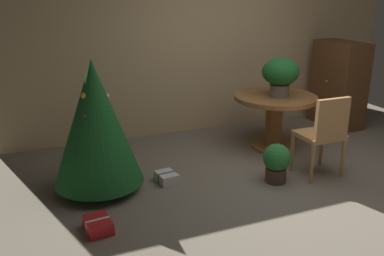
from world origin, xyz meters
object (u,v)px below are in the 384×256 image
Objects in this scene: holiday_tree at (96,123)px; gift_box_red at (98,225)px; round_dining_table at (275,111)px; wooden_chair_near at (324,132)px; gift_box_cream at (167,177)px; wooden_cabinet at (338,84)px; flower_vase at (280,74)px; potted_plant at (276,162)px.

holiday_tree is 1.07m from gift_box_red.
round_dining_table is 1.14× the size of wooden_chair_near.
gift_box_cream is 1.12m from gift_box_red.
round_dining_table is 2.42m from holiday_tree.
wooden_chair_near is at bearing -14.52° from holiday_tree.
holiday_tree reaches higher than round_dining_table.
wooden_chair_near is 0.67× the size of holiday_tree.
wooden_cabinet is at bearing 22.69° from gift_box_red.
wooden_cabinet reaches higher than gift_box_cream.
holiday_tree is at bearing -171.11° from round_dining_table.
gift_box_red reaches higher than gift_box_cream.
holiday_tree is at bearing 78.15° from gift_box_red.
wooden_chair_near is at bearing -90.82° from flower_vase.
flower_vase is at bearing 89.18° from wooden_chair_near.
holiday_tree is 1.98m from potted_plant.
gift_box_cream is 0.87× the size of gift_box_red.
round_dining_table is 2.84m from gift_box_red.
round_dining_table is 0.83× the size of wooden_cabinet.
wooden_chair_near is (0.00, -0.99, 0.02)m from round_dining_table.
round_dining_table is 3.42× the size of gift_box_red.
wooden_cabinet is (1.45, 0.49, 0.13)m from round_dining_table.
gift_box_red is at bearing -156.35° from flower_vase.
round_dining_table is 1.53m from wooden_cabinet.
gift_box_red is at bearing -175.75° from wooden_chair_near.
gift_box_cream is 3.31m from wooden_cabinet.
wooden_chair_near is 1.81m from gift_box_cream.
potted_plant reaches higher than gift_box_cream.
wooden_chair_near is 2.59m from gift_box_red.
gift_box_red is at bearing -172.56° from potted_plant.
flower_vase reaches higher than gift_box_red.
gift_box_cream is at bearing -8.43° from holiday_tree.
wooden_cabinet reaches higher than gift_box_red.
round_dining_table reaches higher than gift_box_red.
holiday_tree is 1.09× the size of wooden_cabinet.
round_dining_table is 2.16× the size of flower_vase.
holiday_tree is 3.19× the size of potted_plant.
gift_box_cream is at bearing 158.67° from potted_plant.
wooden_chair_near is 2.15× the size of potted_plant.
flower_vase is (0.01, -0.06, 0.50)m from round_dining_table.
holiday_tree reaches higher than wooden_cabinet.
wooden_chair_near is at bearing -90.00° from round_dining_table.
wooden_cabinet is 2.47m from potted_plant.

